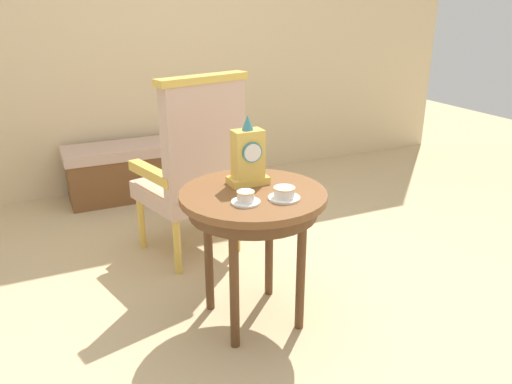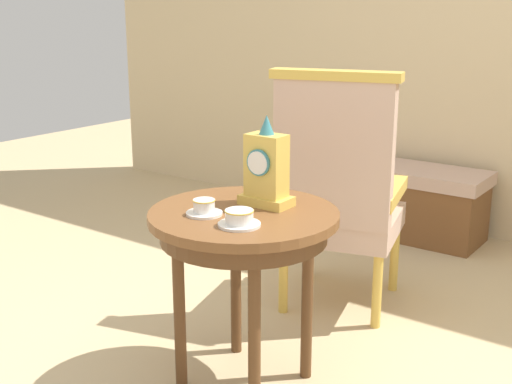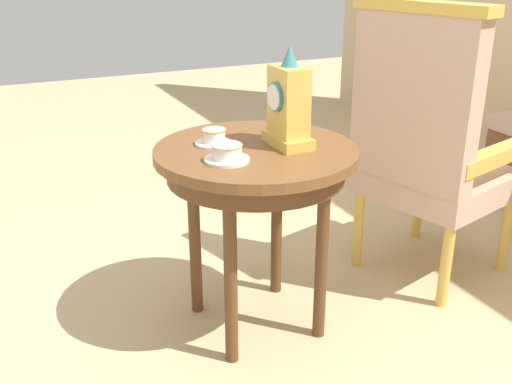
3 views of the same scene
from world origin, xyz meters
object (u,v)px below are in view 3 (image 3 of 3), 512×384
armchair (427,143)px  teacup_left (214,138)px  side_table (256,171)px  teacup_right (227,153)px  mantel_clock (288,106)px

armchair → teacup_left: bearing=-93.4°
armchair → side_table: bearing=-87.3°
side_table → teacup_right: (0.09, -0.14, 0.11)m
teacup_right → mantel_clock: bearing=104.6°
teacup_left → teacup_right: same height
teacup_left → teacup_right: 0.18m
teacup_left → mantel_clock: size_ratio=0.39×
teacup_left → armchair: (0.05, 0.88, -0.12)m
teacup_left → armchair: 0.89m
teacup_left → mantel_clock: 0.27m
teacup_right → side_table: bearing=121.7°
mantel_clock → armchair: size_ratio=0.29×
teacup_left → mantel_clock: mantel_clock is taller
side_table → mantel_clock: bearing=78.2°
mantel_clock → teacup_left: bearing=-116.3°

